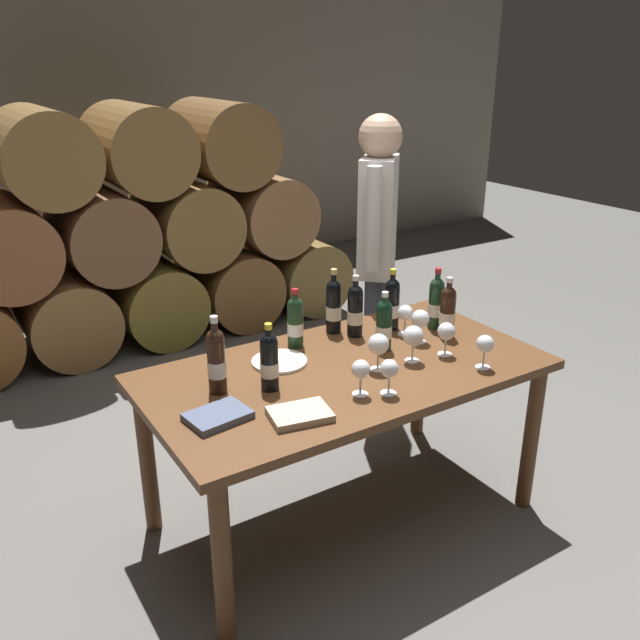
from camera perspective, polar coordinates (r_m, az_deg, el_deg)
ground_plane at (r=3.25m, az=1.97°, el=-16.23°), size 14.00×14.00×0.00m
cellar_back_wall at (r=6.50m, az=-19.94°, el=15.21°), size 10.00×0.24×2.80m
barrel_stack at (r=5.08m, az=-14.74°, el=6.85°), size 3.12×0.90×1.69m
dining_table at (r=2.89m, az=2.13°, el=-5.70°), size 1.70×0.90×0.76m
wine_bottle_0 at (r=3.25m, az=9.86°, el=1.48°), size 0.07×0.07×0.30m
wine_bottle_1 at (r=3.12m, az=3.01°, el=0.86°), size 0.07×0.07×0.30m
wine_bottle_2 at (r=2.63m, az=-4.37°, el=-3.47°), size 0.07×0.07×0.28m
wine_bottle_3 at (r=2.98m, az=5.47°, el=-0.38°), size 0.07×0.07×0.27m
wine_bottle_4 at (r=3.16m, az=10.81°, el=0.75°), size 0.07×0.07×0.29m
wine_bottle_5 at (r=3.15m, az=1.17°, el=1.25°), size 0.07×0.07×0.31m
wine_bottle_6 at (r=3.21m, az=6.14°, el=1.43°), size 0.07×0.07×0.30m
wine_bottle_7 at (r=2.62m, az=-8.81°, el=-3.40°), size 0.07×0.07×0.32m
wine_bottle_8 at (r=3.00m, az=-2.12°, el=-0.14°), size 0.07×0.07×0.28m
wine_glass_0 at (r=2.97m, az=10.70°, el=-1.04°), size 0.08×0.08×0.15m
wine_glass_1 at (r=2.88m, az=13.86°, el=-2.08°), size 0.07×0.07×0.15m
wine_glass_2 at (r=2.88m, az=7.95°, el=-1.43°), size 0.09×0.09×0.16m
wine_glass_3 at (r=3.08m, az=8.54°, el=0.03°), size 0.08×0.08×0.16m
wine_glass_4 at (r=3.16m, az=7.27°, el=0.52°), size 0.07×0.07×0.15m
wine_glass_5 at (r=2.79m, az=5.00°, el=-2.13°), size 0.09×0.09×0.16m
wine_glass_6 at (r=2.60m, az=5.92°, el=-4.25°), size 0.07×0.07×0.15m
wine_glass_7 at (r=2.58m, az=3.49°, el=-4.31°), size 0.07×0.07×0.15m
tasting_notebook at (r=2.47m, az=-1.73°, el=-8.03°), size 0.25×0.20×0.03m
leather_ledger at (r=2.48m, az=-8.70°, el=-8.08°), size 0.24×0.19×0.03m
serving_plate at (r=2.89m, az=-3.48°, el=-3.55°), size 0.24×0.24×0.01m
sommelier_presenting at (r=3.72m, az=4.89°, el=6.78°), size 0.37×0.38×1.72m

